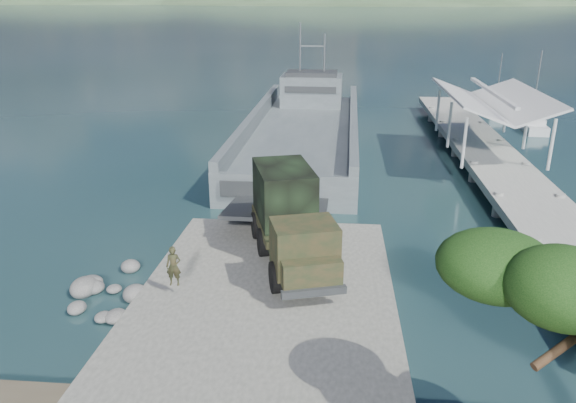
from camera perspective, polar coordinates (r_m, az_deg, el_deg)
The scene contains 10 objects.
ground at distance 22.65m, azimuth -2.16°, elevation -10.07°, with size 1400.00×1400.00×0.00m, color #183B3A.
boat_ramp at distance 21.68m, azimuth -2.49°, elevation -10.85°, with size 10.00×18.00×0.50m, color #65665D.
shoreline_rocks at distance 24.55m, azimuth -16.68°, elevation -8.42°, with size 3.20×5.60×0.90m, color #535351, non-canonical shape.
distant_headlands at distance 581.38m, azimuth 10.29°, elevation 19.16°, with size 1000.00×240.00×48.00m, color #334B2F, non-canonical shape.
pier at distance 40.73m, azimuth 19.82°, elevation 5.23°, with size 6.40×44.00×6.10m.
landing_craft at distance 44.09m, azimuth 1.54°, elevation 6.47°, with size 8.83×32.69×9.66m.
military_truck at distance 24.19m, azimuth 0.22°, elevation -1.71°, with size 4.57×8.43×3.75m.
soldier at distance 22.21m, azimuth -11.48°, elevation -7.36°, with size 0.58×0.38×1.59m, color black.
sailboat_near at distance 54.64m, azimuth 23.48°, elevation 7.10°, with size 2.03×5.87×7.04m.
sailboat_far at distance 60.50m, azimuth 20.30°, elevation 8.64°, with size 2.08×5.12×6.06m.
Camera 1 is at (2.54, -19.32, 11.55)m, focal length 35.00 mm.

